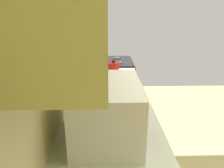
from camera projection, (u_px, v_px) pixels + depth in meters
The scene contains 5 objects.
wall_back at pixel (55, 49), 1.58m from camera, with size 3.79×0.12×2.72m, color beige.
oven_range at pixel (109, 92), 3.23m from camera, with size 0.64×0.68×1.10m.
microwave at pixel (107, 110), 1.29m from camera, with size 0.53×0.39×0.33m.
bowl at pixel (116, 90), 1.97m from camera, with size 0.15×0.15×0.06m.
kettle at pixel (113, 68), 2.51m from camera, with size 0.18×0.13×0.16m.
Camera 1 is at (-1.58, 1.25, 1.66)m, focal length 35.97 mm.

